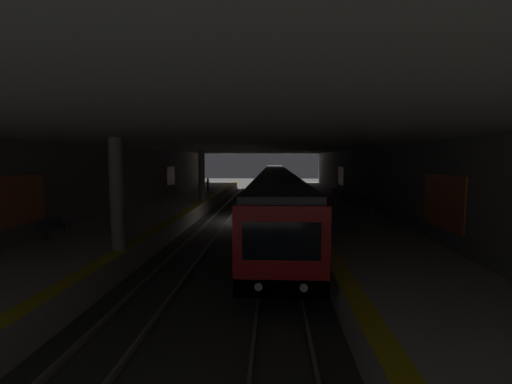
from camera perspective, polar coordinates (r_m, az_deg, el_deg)
ground_plane at (r=26.61m, az=-1.41°, el=-4.85°), size 120.00×120.00×0.00m
track_left at (r=26.53m, az=3.35°, el=-4.71°), size 60.00×1.53×0.16m
track_right at (r=26.85m, az=-6.11°, el=-4.61°), size 60.00×1.53×0.16m
platform_left at (r=26.85m, az=12.70°, el=-3.75°), size 60.00×5.30×1.06m
platform_right at (r=27.79m, az=-15.03°, el=-3.50°), size 60.00×5.30×1.06m
wall_left at (r=27.23m, az=18.83°, el=1.04°), size 60.00×0.56×5.60m
wall_right at (r=28.56m, az=-20.69°, el=1.17°), size 60.00×0.56×5.60m
ceiling_slab at (r=26.21m, az=-1.44°, el=7.73°), size 60.00×19.40×0.40m
pillar_near at (r=15.08m, az=-21.89°, el=-0.33°), size 0.56×0.56×4.55m
pillar_far at (r=30.88m, az=-8.94°, el=2.72°), size 0.56×0.56×4.55m
metro_train at (r=37.07m, az=3.23°, el=1.19°), size 54.62×2.83×3.49m
bench_left_near at (r=28.75m, az=16.07°, el=-1.12°), size 1.70×0.47×0.86m
bench_left_mid at (r=33.27m, az=14.25°, el=-0.22°), size 1.70×0.47×0.86m
bench_left_far at (r=37.73m, az=12.89°, el=0.45°), size 1.70×0.47×0.86m
bench_right_mid at (r=19.25m, az=-30.35°, el=-4.78°), size 1.70×0.47×0.86m
bench_right_far at (r=38.33m, az=-13.03°, el=0.53°), size 1.70×0.47×0.86m
person_waiting_near at (r=40.68m, az=-7.92°, el=1.33°), size 0.60×0.22×1.56m
person_walking_mid at (r=21.35m, az=11.98°, el=-2.19°), size 0.60×0.23×1.66m
suitcase_rolling at (r=31.35m, az=14.49°, el=-0.98°), size 0.36×0.27×0.89m
trash_bin at (r=21.83m, az=18.37°, el=-3.45°), size 0.44×0.44×0.85m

